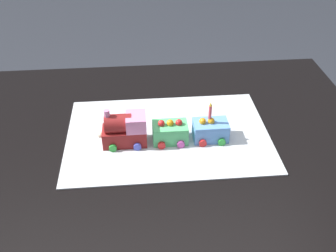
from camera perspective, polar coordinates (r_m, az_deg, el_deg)
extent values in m
cube|color=black|center=(1.10, -3.50, -3.73)|extent=(1.40, 1.00, 0.03)
cube|color=black|center=(1.80, 17.22, -2.32)|extent=(0.07, 0.07, 0.71)
cube|color=silver|center=(1.13, 0.00, -1.30)|extent=(0.60, 0.40, 0.00)
cube|color=maroon|center=(1.09, -6.52, -1.45)|extent=(0.12, 0.06, 0.05)
cylinder|color=maroon|center=(1.07, -7.52, 0.37)|extent=(0.07, 0.05, 0.05)
cube|color=pink|center=(1.06, -4.85, 0.64)|extent=(0.06, 0.06, 0.04)
cylinder|color=pink|center=(1.05, -9.19, 1.67)|extent=(0.02, 0.02, 0.03)
sphere|color=#F4EFCC|center=(1.09, -10.14, -1.32)|extent=(0.02, 0.02, 0.02)
cylinder|color=green|center=(1.07, -8.31, -3.33)|extent=(0.02, 0.01, 0.02)
cylinder|color=#4C59D8|center=(1.07, -4.64, -3.14)|extent=(0.02, 0.01, 0.02)
cylinder|color=#4C59D8|center=(1.13, -8.20, -0.98)|extent=(0.02, 0.01, 0.02)
cylinder|color=green|center=(1.13, -4.72, -0.80)|extent=(0.02, 0.01, 0.02)
cube|color=#59CC7A|center=(1.09, 0.32, -0.98)|extent=(0.10, 0.06, 0.06)
cylinder|color=red|center=(1.07, -0.98, -2.95)|extent=(0.02, 0.01, 0.02)
cylinder|color=#D84CB2|center=(1.08, 1.95, -2.78)|extent=(0.02, 0.01, 0.02)
cylinder|color=#D84CB2|center=(1.13, -1.24, -0.62)|extent=(0.02, 0.01, 0.02)
cylinder|color=#D84CB2|center=(1.13, 1.53, -0.48)|extent=(0.02, 0.01, 0.02)
sphere|color=red|center=(1.07, -1.01, 0.39)|extent=(0.02, 0.02, 0.02)
sphere|color=red|center=(1.07, 1.65, 0.53)|extent=(0.02, 0.02, 0.02)
sphere|color=orange|center=(1.07, 0.32, 0.46)|extent=(0.02, 0.02, 0.02)
cube|color=#669EEA|center=(1.11, 6.41, -0.65)|extent=(0.10, 0.06, 0.06)
cylinder|color=red|center=(1.09, 5.26, -2.59)|extent=(0.02, 0.01, 0.02)
cylinder|color=green|center=(1.10, 8.09, -2.42)|extent=(0.02, 0.01, 0.02)
cylinder|color=green|center=(1.14, 4.68, -0.31)|extent=(0.02, 0.01, 0.02)
cylinder|color=#D84CB2|center=(1.15, 7.38, -0.16)|extent=(0.02, 0.01, 0.02)
sphere|color=orange|center=(1.08, 5.23, 0.71)|extent=(0.02, 0.02, 0.02)
sphere|color=orange|center=(1.09, 6.53, 0.78)|extent=(0.02, 0.02, 0.02)
cylinder|color=#F24C59|center=(1.07, 6.36, 2.10)|extent=(0.01, 0.01, 0.04)
cone|color=yellow|center=(1.05, 6.46, 3.30)|extent=(0.01, 0.01, 0.01)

